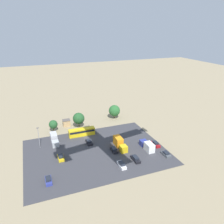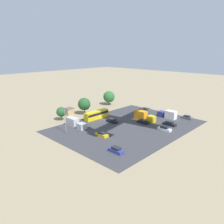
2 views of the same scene
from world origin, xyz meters
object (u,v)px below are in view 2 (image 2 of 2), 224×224
object	(u,v)px
parked_car_3	(170,114)
parked_truck_1	(168,114)
parked_car_2	(112,121)
parked_car_6	(143,122)
shed_building	(69,112)
parked_car_1	(164,129)
parked_truck_0	(75,123)
parked_truck_2	(144,116)
parked_car_0	(187,117)
bus	(97,115)
parked_car_7	(170,124)
parked_car_5	(102,134)
parked_car_4	(116,150)

from	to	relation	value
parked_car_3	parked_truck_1	bearing A→B (deg)	17.62
parked_car_2	parked_car_6	distance (m)	11.54
shed_building	parked_car_3	size ratio (longest dim) A/B	0.77
parked_car_1	parked_truck_0	distance (m)	31.14
parked_truck_0	parked_truck_2	distance (m)	26.42
parked_car_0	parked_truck_1	world-z (taller)	parked_truck_1
bus	parked_truck_1	size ratio (longest dim) A/B	1.45
shed_building	parked_truck_1	bearing A→B (deg)	127.43
shed_building	parked_truck_2	world-z (taller)	parked_truck_2
parked_car_6	parked_car_1	bearing A→B (deg)	-96.52
shed_building	parked_car_1	bearing A→B (deg)	106.30
parked_truck_0	parked_truck_1	xyz separation A→B (m)	(-32.09, 18.49, 0.06)
parked_car_3	parked_car_6	xyz separation A→B (m)	(16.64, -1.94, -0.05)
parked_car_3	parked_truck_0	distance (m)	40.26
bus	parked_car_7	world-z (taller)	bus
parked_car_0	parked_car_6	world-z (taller)	parked_car_6
bus	parked_car_5	world-z (taller)	bus
parked_car_6	parked_truck_1	xyz separation A→B (m)	(-12.29, 3.32, 0.84)
shed_building	parked_car_4	bearing A→B (deg)	72.25
bus	parked_truck_1	xyz separation A→B (m)	(-20.40, 20.00, -0.26)
parked_car_4	parked_car_1	bearing A→B (deg)	-1.46
parked_car_4	shed_building	bearing A→B (deg)	72.25
parked_truck_0	parked_truck_2	bearing A→B (deg)	150.16
parked_car_0	parked_car_5	world-z (taller)	parked_car_5
bus	parked_car_2	world-z (taller)	bus
parked_car_0	parked_truck_0	world-z (taller)	parked_truck_0
parked_car_2	parked_car_7	bearing A→B (deg)	-55.85
bus	parked_truck_0	distance (m)	11.79
bus	parked_car_1	distance (m)	27.34
parked_car_0	parked_car_1	size ratio (longest dim) A/B	0.88
parked_car_5	bus	bearing A→B (deg)	52.79
parked_car_0	parked_car_7	size ratio (longest dim) A/B	0.86
bus	parked_car_3	world-z (taller)	bus
shed_building	parked_truck_2	size ratio (longest dim) A/B	0.40
parked_car_7	parked_truck_2	distance (m)	10.53
parked_car_7	parked_car_1	bearing A→B (deg)	13.47
parked_car_3	parked_car_4	size ratio (longest dim) A/B	1.06
parked_car_7	parked_truck_2	xyz separation A→B (m)	(1.60, -10.36, 0.99)
parked_car_5	parked_car_6	bearing A→B (deg)	-5.77
shed_building	parked_car_7	world-z (taller)	shed_building
shed_building	parked_truck_2	xyz separation A→B (m)	(-15.55, 26.95, 0.20)
parked_car_1	parked_car_7	distance (m)	6.00
parked_truck_0	parked_truck_1	bearing A→B (deg)	150.05
parked_car_2	parked_car_4	world-z (taller)	parked_car_4
shed_building	parked_truck_2	bearing A→B (deg)	119.98
bus	parked_truck_2	distance (m)	18.46
parked_car_4	parked_car_2	bearing A→B (deg)	46.13
parked_car_3	parked_car_7	xyz separation A→B (m)	(11.92, 6.39, -0.02)
parked_car_2	parked_car_6	world-z (taller)	parked_car_6
parked_car_2	parked_truck_2	world-z (taller)	parked_truck_2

